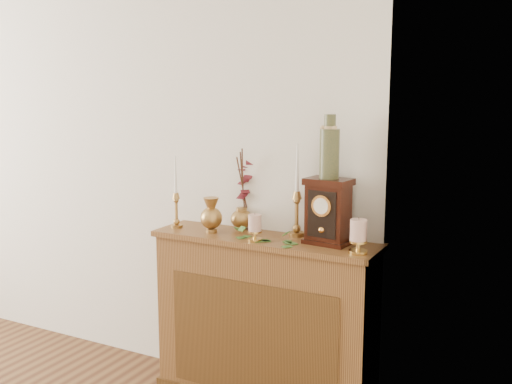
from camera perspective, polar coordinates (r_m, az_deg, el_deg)
The scene contains 10 objects.
console_shelf at distance 3.33m, azimuth 0.77°, elevation -12.58°, with size 1.24×0.34×0.93m.
candlestick_left at distance 3.39m, azimuth -7.61°, elevation -1.18°, with size 0.07×0.07×0.41m.
candlestick_center at distance 3.17m, azimuth 3.90°, elevation -1.36°, with size 0.08×0.08×0.49m.
bud_vase at distance 3.26m, azimuth -4.28°, elevation -2.25°, with size 0.12×0.12×0.19m.
ginger_jar at distance 3.34m, azimuth -1.09°, elevation -0.01°, with size 0.19×0.20×0.46m.
pillar_candle_left at distance 3.08m, azimuth -0.11°, elevation -3.29°, with size 0.08×0.08×0.15m.
pillar_candle_right at distance 2.88m, azimuth 9.73°, elevation -4.02°, with size 0.09×0.09×0.18m.
ivy_garland at distance 3.09m, azimuth 1.15°, elevation -4.50°, with size 0.35×0.16×0.07m.
mantel_clock at distance 3.03m, azimuth 6.87°, elevation -1.90°, with size 0.24×0.18×0.33m.
ceramic_vase at distance 2.98m, azimuth 7.02°, elevation 4.00°, with size 0.10×0.10×0.32m.
Camera 1 is at (2.79, -0.65, 1.70)m, focal length 42.00 mm.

